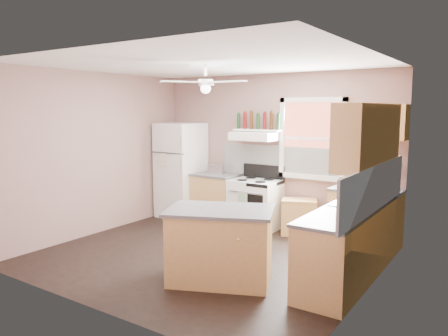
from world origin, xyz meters
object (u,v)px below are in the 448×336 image
Objects in this scene: refrigerator at (181,170)px; island at (220,247)px; cart at (299,218)px; stove at (255,204)px; toaster at (216,169)px.

refrigerator is 3.36m from island.
cart is at bearing 6.08° from refrigerator.
stove is at bearing 4.66° from refrigerator.
toaster is at bearing 177.51° from stove.
cart is 0.48× the size of island.
toaster is 1.80m from cart.
refrigerator is 0.79m from toaster.
refrigerator is 1.71m from stove.
refrigerator reaches higher than toaster.
cart is at bearing 67.07° from island.
refrigerator is 1.52× the size of island.
island reaches higher than cart.
toaster is (0.78, 0.08, 0.08)m from refrigerator.
stove is 0.81m from cart.
island is at bearing -112.94° from cart.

